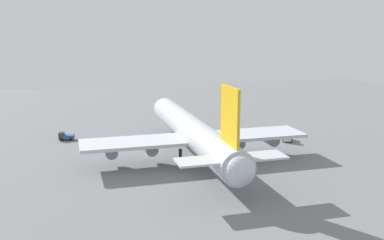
% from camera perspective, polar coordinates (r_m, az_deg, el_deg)
% --- Properties ---
extents(ground_plane, '(252.72, 252.72, 0.00)m').
position_cam_1_polar(ground_plane, '(102.85, 0.00, -4.78)').
color(ground_plane, slate).
extents(cargo_airplane, '(63.18, 49.98, 19.47)m').
position_cam_1_polar(cargo_airplane, '(101.07, 0.03, -1.51)').
color(cargo_airplane, silver).
rests_on(cargo_airplane, ground_plane).
extents(baggage_tug, '(2.96, 4.21, 2.12)m').
position_cam_1_polar(baggage_tug, '(122.46, -15.79, -2.01)').
color(baggage_tug, '#333338').
rests_on(baggage_tug, ground_plane).
extents(maintenance_van, '(4.79, 3.92, 2.25)m').
position_cam_1_polar(maintenance_van, '(119.32, 12.09, -2.13)').
color(maintenance_van, silver).
rests_on(maintenance_van, ground_plane).
extents(safety_cone_nose, '(0.42, 0.42, 0.60)m').
position_cam_1_polar(safety_cone_nose, '(129.78, -2.74, -1.10)').
color(safety_cone_nose, orange).
rests_on(safety_cone_nose, ground_plane).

